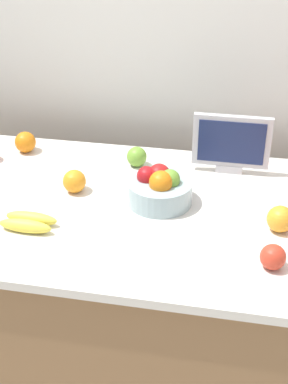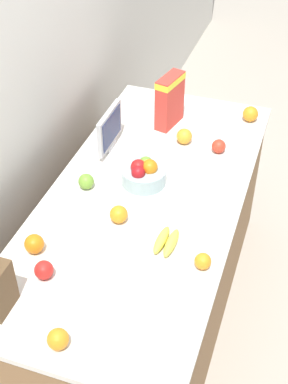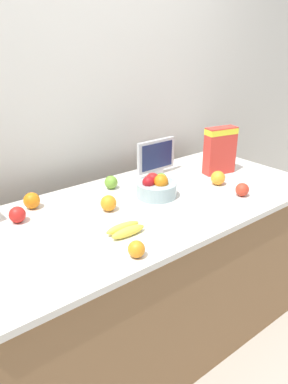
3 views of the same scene
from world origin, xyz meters
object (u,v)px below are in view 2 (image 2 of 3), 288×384
(cereal_box, at_px, (170,99))
(orange_near_bowl, at_px, (34,244))
(orange_by_cereal, at_px, (250,114))
(small_monitor, at_px, (110,129))
(fruit_bowl, at_px, (144,173))
(apple_rightmost, at_px, (44,270))
(apple_leftmost, at_px, (86,181))
(orange_mid_right, at_px, (184,136))
(orange_back_center, at_px, (203,261))
(banana_bunch, at_px, (166,241))
(apple_by_knife_block, at_px, (219,146))
(orange_front_center, at_px, (58,339))
(orange_front_left, at_px, (119,214))

(cereal_box, distance_m, orange_near_bowl, 1.20)
(orange_near_bowl, relative_size, orange_by_cereal, 0.96)
(small_monitor, xyz_separation_m, orange_by_cereal, (0.52, -0.66, -0.08))
(fruit_bowl, xyz_separation_m, apple_rightmost, (-0.72, 0.18, -0.02))
(apple_rightmost, bearing_deg, apple_leftmost, 6.78)
(apple_rightmost, relative_size, orange_mid_right, 0.93)
(cereal_box, distance_m, orange_back_center, 1.13)
(small_monitor, height_order, orange_by_cereal, small_monitor)
(cereal_box, relative_size, banana_bunch, 1.67)
(fruit_bowl, bearing_deg, orange_back_center, -138.06)
(apple_by_knife_block, distance_m, apple_leftmost, 0.75)
(orange_near_bowl, height_order, orange_mid_right, same)
(orange_near_bowl, bearing_deg, orange_front_center, -142.68)
(apple_rightmost, bearing_deg, banana_bunch, -51.24)
(orange_front_center, xyz_separation_m, orange_by_cereal, (1.75, -0.38, 0.00))
(apple_leftmost, relative_size, orange_by_cereal, 0.88)
(orange_mid_right, height_order, orange_by_cereal, orange_by_cereal)
(cereal_box, xyz_separation_m, orange_by_cereal, (0.18, -0.44, -0.12))
(fruit_bowl, xyz_separation_m, orange_front_center, (-1.00, -0.02, -0.02))
(small_monitor, xyz_separation_m, apple_rightmost, (-0.94, -0.08, -0.08))
(orange_near_bowl, relative_size, orange_mid_right, 1.00)
(cereal_box, relative_size, orange_back_center, 4.20)
(cereal_box, relative_size, fruit_bowl, 1.35)
(fruit_bowl, xyz_separation_m, orange_by_cereal, (0.75, -0.40, -0.01))
(apple_leftmost, bearing_deg, banana_bunch, -117.47)
(orange_front_center, distance_m, orange_mid_right, 1.40)
(small_monitor, distance_m, apple_leftmost, 0.37)
(banana_bunch, bearing_deg, orange_mid_right, 9.89)
(fruit_bowl, height_order, orange_front_center, fruit_bowl)
(small_monitor, xyz_separation_m, apple_by_knife_block, (0.15, -0.56, -0.09))
(apple_rightmost, relative_size, orange_front_center, 0.99)
(orange_front_left, bearing_deg, orange_mid_right, -9.04)
(fruit_bowl, bearing_deg, orange_front_left, 177.22)
(apple_by_knife_block, xyz_separation_m, orange_front_center, (-1.38, 0.28, 0.00))
(apple_by_knife_block, bearing_deg, orange_front_left, 155.64)
(fruit_bowl, bearing_deg, cereal_box, 3.76)
(apple_rightmost, distance_m, orange_front_center, 0.34)
(orange_front_center, bearing_deg, orange_mid_right, -3.33)
(apple_by_knife_block, bearing_deg, apple_rightmost, 156.47)
(apple_by_knife_block, bearing_deg, orange_by_cereal, -15.70)
(orange_back_center, height_order, orange_front_left, orange_front_left)
(apple_by_knife_block, bearing_deg, orange_mid_right, 82.81)
(cereal_box, relative_size, orange_near_bowl, 3.51)
(cereal_box, bearing_deg, orange_by_cereal, -54.57)
(apple_by_knife_block, xyz_separation_m, apple_leftmost, (-0.51, 0.55, 0.00))
(fruit_bowl, bearing_deg, apple_by_knife_block, -38.11)
(orange_front_center, xyz_separation_m, orange_back_center, (0.54, -0.40, -0.00))
(fruit_bowl, bearing_deg, apple_leftmost, 117.58)
(orange_mid_right, bearing_deg, small_monitor, 116.02)
(orange_front_center, height_order, orange_front_left, orange_front_left)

